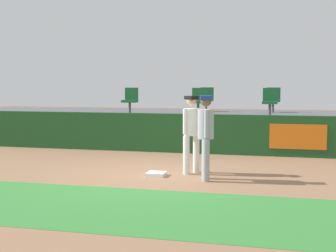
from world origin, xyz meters
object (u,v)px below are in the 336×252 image
seat_back_right (273,98)px  seat_front_right (270,100)px  seat_front_left (130,99)px  seat_back_center (206,98)px  first_base (156,174)px  player_fielder_home (192,129)px  seat_front_center (199,99)px  player_runner_visitor (206,131)px

seat_back_right → seat_front_right: size_ratio=1.00×
seat_front_right → seat_back_right: bearing=89.6°
seat_front_left → seat_back_center: same height
first_base → player_fielder_home: size_ratio=0.23×
seat_back_center → seat_back_right: size_ratio=1.00×
first_base → seat_front_left: bearing=114.6°
first_base → seat_back_right: bearing=72.7°
seat_front_center → seat_back_center: size_ratio=1.00×
player_fielder_home → seat_back_center: seat_back_center is taller
seat_front_center → seat_front_right: (2.20, -0.00, -0.00)m
player_fielder_home → seat_front_center: (-0.74, 4.58, 0.50)m
seat_back_center → seat_back_right: same height
player_fielder_home → seat_front_left: size_ratio=2.05×
player_fielder_home → seat_front_right: bearing=-163.8°
player_runner_visitor → seat_front_center: 5.42m
seat_front_left → seat_front_right: same height
player_fielder_home → seat_front_left: 5.50m
seat_front_left → seat_back_right: same height
first_base → player_runner_visitor: player_runner_visitor is taller
seat_front_left → seat_back_right: 4.83m
seat_front_left → seat_front_right: size_ratio=1.00×
seat_front_center → seat_back_right: same height
seat_front_center → seat_front_right: same height
first_base → seat_front_left: 5.79m
seat_back_right → player_runner_visitor: bearing=-98.3°
player_fielder_home → seat_back_center: size_ratio=2.05×
player_runner_visitor → seat_front_left: 6.31m
player_fielder_home → seat_front_right: 4.83m
player_fielder_home → seat_front_center: bearing=-136.9°
seat_front_center → seat_back_center: 1.80m
player_fielder_home → seat_back_center: bearing=-138.8°
seat_front_center → seat_front_left: (-2.26, -0.00, -0.00)m
seat_front_left → seat_back_right: size_ratio=1.00×
first_base → seat_front_left: seat_front_left is taller
seat_front_left → seat_front_right: bearing=0.0°
seat_front_center → seat_back_right: bearing=39.1°
first_base → seat_back_center: 7.05m
seat_front_center → seat_front_left: bearing=-180.0°
player_fielder_home → player_runner_visitor: size_ratio=0.99×
first_base → seat_front_right: seat_front_right is taller
player_fielder_home → seat_back_right: size_ratio=2.05×
player_runner_visitor → seat_back_right: (1.04, 7.07, 0.48)m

